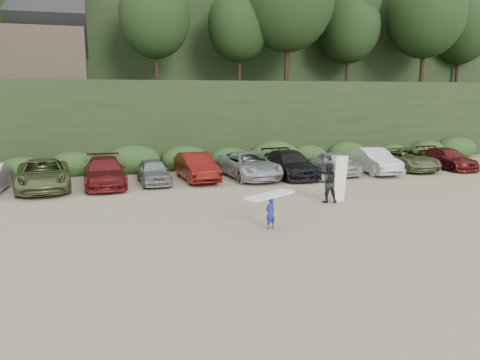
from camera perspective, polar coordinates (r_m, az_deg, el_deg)
name	(u,v)px	position (r m, az deg, el deg)	size (l,w,h in m)	color
ground	(293,223)	(19.09, 6.53, -5.22)	(120.00, 120.00, 0.00)	tan
hillside_backdrop	(162,36)	(53.58, -9.50, 16.95)	(90.00, 41.50, 28.00)	black
parked_cars	(218,167)	(28.03, -2.71, 1.56)	(33.68, 6.11, 1.65)	#ABABB0
child_surfer	(270,205)	(18.00, 3.72, -3.05)	(2.30, 1.73, 1.38)	navy
adult_surfer	(329,183)	(22.66, 10.81, -0.30)	(1.41, 0.94, 2.24)	black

